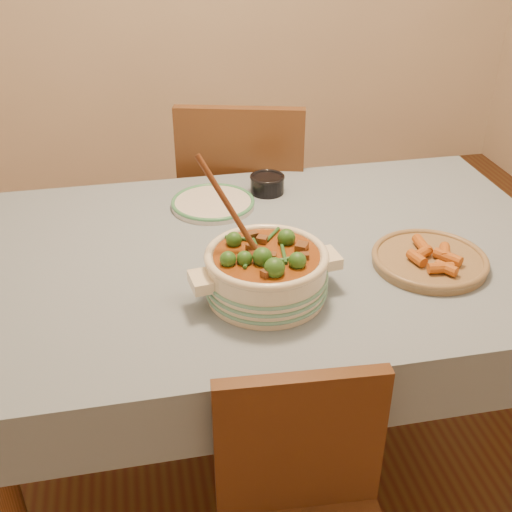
% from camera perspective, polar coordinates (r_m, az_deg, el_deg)
% --- Properties ---
extents(floor, '(4.50, 4.50, 0.00)m').
position_cam_1_polar(floor, '(2.29, 1.18, -15.94)').
color(floor, '#4B2415').
rests_on(floor, ground).
extents(dining_table, '(1.68, 1.08, 0.76)m').
position_cam_1_polar(dining_table, '(1.86, 1.40, -1.80)').
color(dining_table, brown).
rests_on(dining_table, floor).
extents(stew_casserole, '(0.39, 0.33, 0.36)m').
position_cam_1_polar(stew_casserole, '(1.57, 0.91, -1.18)').
color(stew_casserole, '#EDE2C7').
rests_on(stew_casserole, dining_table).
extents(white_plate, '(0.32, 0.32, 0.02)m').
position_cam_1_polar(white_plate, '(2.05, -3.85, 4.73)').
color(white_plate, silver).
rests_on(white_plate, dining_table).
extents(condiment_bowl, '(0.15, 0.15, 0.06)m').
position_cam_1_polar(condiment_bowl, '(2.13, 1.01, 6.51)').
color(condiment_bowl, black).
rests_on(condiment_bowl, dining_table).
extents(fried_plate, '(0.36, 0.36, 0.05)m').
position_cam_1_polar(fried_plate, '(1.79, 15.18, -0.18)').
color(fried_plate, '#8F744F').
rests_on(fried_plate, dining_table).
extents(chair_far, '(0.56, 0.56, 0.98)m').
position_cam_1_polar(chair_far, '(2.52, -1.17, 4.68)').
color(chair_far, brown).
rests_on(chair_far, floor).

